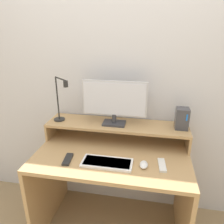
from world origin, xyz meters
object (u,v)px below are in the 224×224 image
at_px(mouse, 144,165).
at_px(keyboard, 107,163).
at_px(desk_lamp, 61,103).
at_px(remote_control, 68,159).
at_px(remote_secondary, 162,165).
at_px(monitor, 114,101).
at_px(router_dock, 182,119).

bearing_deg(mouse, keyboard, -176.43).
distance_m(desk_lamp, keyboard, 0.65).
distance_m(mouse, remote_control, 0.56).
distance_m(keyboard, remote_secondary, 0.39).
bearing_deg(monitor, remote_secondary, -37.54).
bearing_deg(remote_secondary, monitor, 142.46).
bearing_deg(keyboard, monitor, 91.86).
bearing_deg(desk_lamp, monitor, 4.56).
distance_m(remote_control, remote_secondary, 0.69).
xyz_separation_m(keyboard, remote_secondary, (0.39, 0.05, -0.00)).
distance_m(keyboard, remote_control, 0.30).
distance_m(router_dock, remote_secondary, 0.43).
height_order(monitor, remote_secondary, monitor).
xyz_separation_m(keyboard, remote_control, (-0.30, -0.01, -0.00)).
distance_m(monitor, router_dock, 0.56).
xyz_separation_m(desk_lamp, mouse, (0.73, -0.30, -0.32)).
relative_size(monitor, remote_secondary, 3.30).
distance_m(monitor, mouse, 0.56).
distance_m(monitor, remote_control, 0.58).
height_order(desk_lamp, mouse, desk_lamp).
distance_m(monitor, remote_secondary, 0.62).
height_order(monitor, keyboard, monitor).
relative_size(router_dock, keyboard, 0.47).
bearing_deg(router_dock, monitor, -178.13).
height_order(monitor, remote_control, monitor).
height_order(keyboard, remote_secondary, keyboard).
distance_m(router_dock, remote_control, 0.95).
bearing_deg(mouse, desk_lamp, 157.35).
relative_size(router_dock, mouse, 1.83).
bearing_deg(desk_lamp, keyboard, -34.55).
relative_size(mouse, remote_control, 0.61).
height_order(desk_lamp, remote_secondary, desk_lamp).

